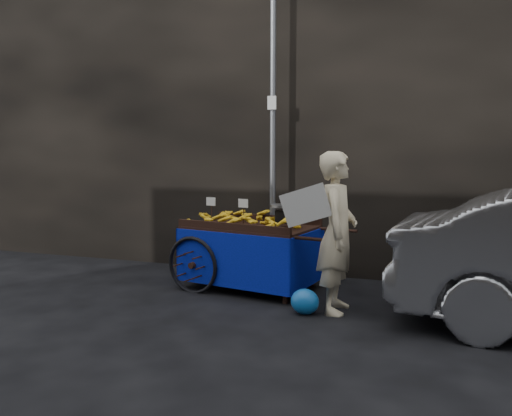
% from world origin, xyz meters
% --- Properties ---
extents(ground, '(80.00, 80.00, 0.00)m').
position_xyz_m(ground, '(0.00, 0.00, 0.00)').
color(ground, black).
rests_on(ground, ground).
extents(building_wall, '(13.50, 2.00, 5.00)m').
position_xyz_m(building_wall, '(0.39, 2.60, 2.50)').
color(building_wall, black).
rests_on(building_wall, ground).
extents(street_pole, '(0.12, 0.10, 4.00)m').
position_xyz_m(street_pole, '(0.30, 1.30, 2.01)').
color(street_pole, slate).
rests_on(street_pole, ground).
extents(banana_cart, '(2.31, 1.35, 1.18)m').
position_xyz_m(banana_cart, '(0.15, 0.68, 0.73)').
color(banana_cart, black).
rests_on(banana_cart, ground).
extents(vendor, '(0.82, 0.65, 1.75)m').
position_xyz_m(vendor, '(1.40, 0.08, 0.88)').
color(vendor, beige).
rests_on(vendor, ground).
extents(plastic_bag, '(0.31, 0.25, 0.28)m').
position_xyz_m(plastic_bag, '(1.10, -0.14, 0.14)').
color(plastic_bag, '#175DAD').
rests_on(plastic_bag, ground).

